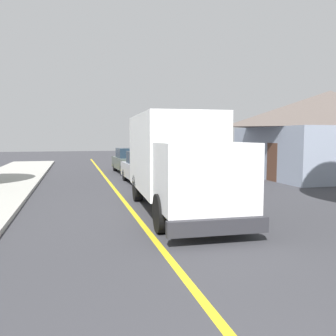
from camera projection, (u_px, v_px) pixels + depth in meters
centre_line_yellow at (134, 214)px, 11.07m from camera, size 0.16×56.00×0.01m
box_truck at (177, 157)px, 11.49m from camera, size 2.72×7.28×3.20m
parked_car_near at (145, 168)px, 18.28m from camera, size 1.96×4.46×1.67m
parked_car_mid at (130, 161)px, 23.72m from camera, size 1.99×4.47×1.67m
house_across_street at (329, 132)px, 21.15m from camera, size 9.81×8.15×5.20m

